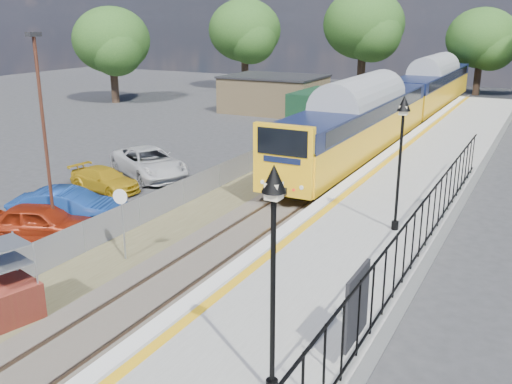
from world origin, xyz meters
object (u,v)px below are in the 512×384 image
Objects in this scene: brick_plinth at (6,284)px; car_white at (149,163)px; car_blue at (69,208)px; victorian_lamp_south at (273,230)px; car_red at (41,223)px; victorian_lamp_north at (402,132)px; train at (404,98)px; car_yellow at (105,179)px; carpark_lamp at (44,127)px; speed_sign at (122,213)px.

brick_plinth reaches higher than car_white.
car_white is (-1.72, 7.26, -0.00)m from car_blue.
victorian_lamp_south is at bearing -4.42° from brick_plinth.
brick_plinth is 0.54× the size of car_red.
victorian_lamp_south is at bearing -88.85° from victorian_lamp_north.
train is at bearing 85.10° from brick_plinth.
car_white is (-5.70, 13.44, -0.34)m from brick_plinth.
brick_plinth is 12.12m from car_yellow.
carpark_lamp is at bearing -136.54° from car_white.
car_blue is at bearing -138.34° from car_white.
victorian_lamp_south reaches higher than brick_plinth.
train reaches higher than brick_plinth.
brick_plinth is at bearing -142.65° from car_yellow.
carpark_lamp reaches higher than victorian_lamp_north.
victorian_lamp_north reaches higher than car_red.
car_red is at bearing 156.64° from victorian_lamp_south.
train is 28.24m from car_red.
victorian_lamp_north is at bearing -78.19° from car_white.
carpark_lamp is at bearing 162.93° from speed_sign.
car_white is at bearing -114.50° from train.
train is 7.64× the size of car_white.
train is (-5.30, 22.59, -1.96)m from victorian_lamp_north.
carpark_lamp is at bearing -64.27° from car_red.
brick_plinth reaches higher than car_yellow.
victorian_lamp_north reaches higher than brick_plinth.
victorian_lamp_south reaches higher than car_blue.
brick_plinth is 4.58m from speed_sign.
car_yellow is (-14.29, 11.12, -3.75)m from victorian_lamp_south.
car_white is (-13.94, 14.08, -3.56)m from victorian_lamp_south.
carpark_lamp reaches higher than car_red.
carpark_lamp reaches higher than train.
brick_plinth is at bearing -104.28° from speed_sign.
car_yellow is at bearing 123.98° from speed_sign.
carpark_lamp reaches higher than car_white.
speed_sign is at bearing -95.38° from train.
carpark_lamp is 3.52m from car_red.
speed_sign is 4.56m from car_blue.
car_blue is (-12.02, -3.17, -3.55)m from victorian_lamp_north.
train is 16.08× the size of speed_sign.
speed_sign is at bearing -111.88° from car_red.
speed_sign is at bearing -148.52° from victorian_lamp_north.
car_red is 1.71m from car_blue.
speed_sign reaches higher than car_red.
victorian_lamp_north is 1.09× the size of car_red.
speed_sign is 10.70m from car_white.
victorian_lamp_south is at bearing -120.54° from car_yellow.
car_red is (-0.29, -0.33, -3.50)m from carpark_lamp.
victorian_lamp_south is 1.00× the size of victorian_lamp_north.
carpark_lamp is at bearing -147.28° from car_yellow.
victorian_lamp_north is 14.77m from car_white.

